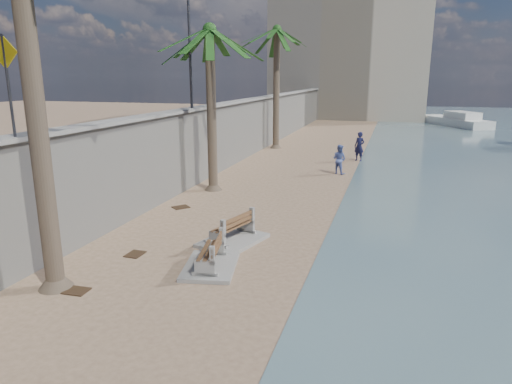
{
  "coord_description": "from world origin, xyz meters",
  "views": [
    {
      "loc": [
        3.89,
        -7.45,
        5.08
      ],
      "look_at": [
        -0.5,
        7.0,
        1.2
      ],
      "focal_mm": 32.0,
      "sensor_mm": 36.0,
      "label": 1
    }
  ],
  "objects_px": {
    "person_a": "(359,144)",
    "palm_mid": "(210,32)",
    "palm_back": "(277,31)",
    "yacht_far": "(455,122)",
    "bench_near": "(210,256)",
    "bench_far": "(233,230)",
    "person_b": "(339,158)"
  },
  "relations": [
    {
      "from": "bench_near",
      "to": "bench_far",
      "type": "xyz_separation_m",
      "value": [
        -0.09,
        2.04,
        0.03
      ]
    },
    {
      "from": "yacht_far",
      "to": "bench_near",
      "type": "bearing_deg",
      "value": 135.5
    },
    {
      "from": "bench_far",
      "to": "person_b",
      "type": "bearing_deg",
      "value": 80.35
    },
    {
      "from": "palm_back",
      "to": "yacht_far",
      "type": "bearing_deg",
      "value": 54.94
    },
    {
      "from": "bench_far",
      "to": "person_b",
      "type": "height_order",
      "value": "person_b"
    },
    {
      "from": "palm_mid",
      "to": "person_b",
      "type": "xyz_separation_m",
      "value": [
        5.05,
        5.2,
        -5.97
      ]
    },
    {
      "from": "person_b",
      "to": "yacht_far",
      "type": "bearing_deg",
      "value": -82.38
    },
    {
      "from": "person_a",
      "to": "bench_far",
      "type": "bearing_deg",
      "value": -73.22
    },
    {
      "from": "palm_mid",
      "to": "person_b",
      "type": "distance_m",
      "value": 9.39
    },
    {
      "from": "bench_near",
      "to": "yacht_far",
      "type": "relative_size",
      "value": 0.25
    },
    {
      "from": "palm_mid",
      "to": "yacht_far",
      "type": "distance_m",
      "value": 36.04
    },
    {
      "from": "bench_near",
      "to": "person_b",
      "type": "distance_m",
      "value": 13.45
    },
    {
      "from": "palm_back",
      "to": "yacht_far",
      "type": "height_order",
      "value": "palm_back"
    },
    {
      "from": "bench_far",
      "to": "person_a",
      "type": "relative_size",
      "value": 1.2
    },
    {
      "from": "bench_far",
      "to": "yacht_far",
      "type": "relative_size",
      "value": 0.28
    },
    {
      "from": "palm_mid",
      "to": "yacht_far",
      "type": "relative_size",
      "value": 0.89
    },
    {
      "from": "palm_back",
      "to": "yacht_far",
      "type": "relative_size",
      "value": 1.02
    },
    {
      "from": "bench_near",
      "to": "person_b",
      "type": "xyz_separation_m",
      "value": [
        1.83,
        13.32,
        0.5
      ]
    },
    {
      "from": "bench_far",
      "to": "person_b",
      "type": "relative_size",
      "value": 1.41
    },
    {
      "from": "person_b",
      "to": "palm_mid",
      "type": "bearing_deg",
      "value": 70.79
    },
    {
      "from": "bench_far",
      "to": "palm_back",
      "type": "relative_size",
      "value": 0.27
    },
    {
      "from": "bench_near",
      "to": "person_b",
      "type": "relative_size",
      "value": 1.28
    },
    {
      "from": "palm_back",
      "to": "palm_mid",
      "type": "bearing_deg",
      "value": -88.37
    },
    {
      "from": "palm_mid",
      "to": "palm_back",
      "type": "xyz_separation_m",
      "value": [
        -0.36,
        12.77,
        1.11
      ]
    },
    {
      "from": "person_b",
      "to": "yacht_far",
      "type": "height_order",
      "value": "person_b"
    },
    {
      "from": "yacht_far",
      "to": "bench_far",
      "type": "bearing_deg",
      "value": 134.67
    },
    {
      "from": "bench_near",
      "to": "yacht_far",
      "type": "distance_m",
      "value": 42.16
    },
    {
      "from": "bench_near",
      "to": "palm_mid",
      "type": "height_order",
      "value": "palm_mid"
    },
    {
      "from": "person_a",
      "to": "palm_mid",
      "type": "bearing_deg",
      "value": -95.15
    },
    {
      "from": "palm_mid",
      "to": "palm_back",
      "type": "relative_size",
      "value": 0.87
    },
    {
      "from": "yacht_far",
      "to": "palm_back",
      "type": "bearing_deg",
      "value": 114.76
    },
    {
      "from": "bench_near",
      "to": "palm_mid",
      "type": "distance_m",
      "value": 10.87
    }
  ]
}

